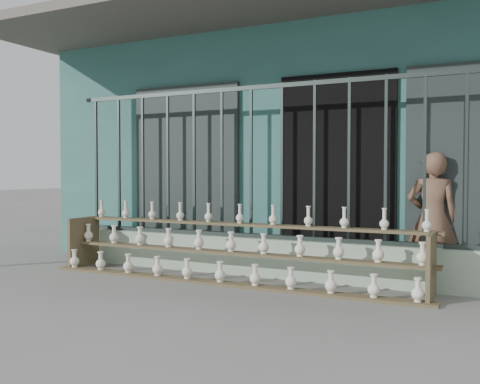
% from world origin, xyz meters
% --- Properties ---
extents(ground, '(60.00, 60.00, 0.00)m').
position_xyz_m(ground, '(0.00, 0.00, 0.00)').
color(ground, slate).
extents(workshop_building, '(7.40, 6.60, 3.21)m').
position_xyz_m(workshop_building, '(0.00, 4.23, 1.62)').
color(workshop_building, '#30655F').
rests_on(workshop_building, ground).
extents(parapet_wall, '(5.00, 0.20, 0.45)m').
position_xyz_m(parapet_wall, '(0.00, 1.30, 0.23)').
color(parapet_wall, '#AAC5A9').
rests_on(parapet_wall, ground).
extents(security_fence, '(5.00, 0.04, 1.80)m').
position_xyz_m(security_fence, '(-0.00, 1.30, 1.35)').
color(security_fence, '#283330').
rests_on(security_fence, parapet_wall).
extents(shelf_rack, '(4.50, 0.68, 0.85)m').
position_xyz_m(shelf_rack, '(-0.07, 0.89, 0.36)').
color(shelf_rack, brown).
rests_on(shelf_rack, ground).
extents(elderly_woman, '(0.58, 0.44, 1.44)m').
position_xyz_m(elderly_woman, '(2.00, 1.68, 0.72)').
color(elderly_woman, brown).
rests_on(elderly_woman, ground).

